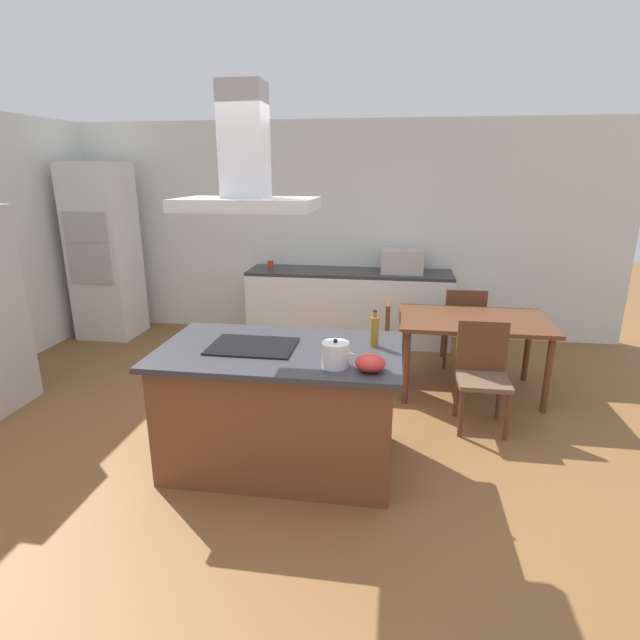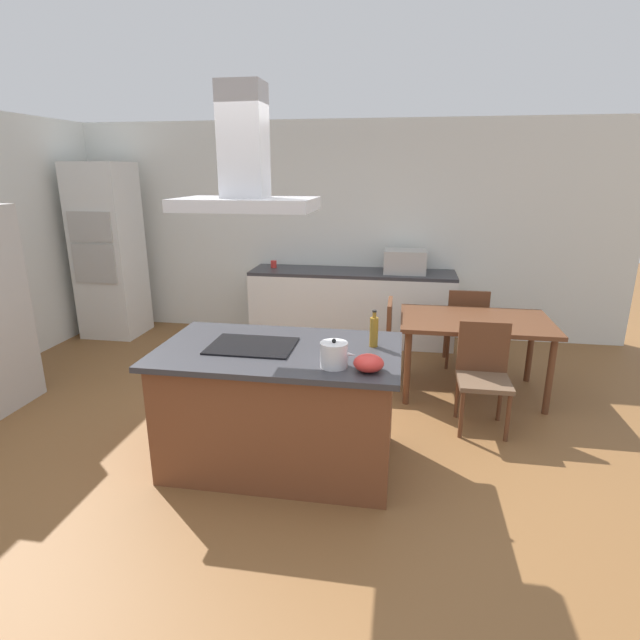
# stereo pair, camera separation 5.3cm
# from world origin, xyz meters

# --- Properties ---
(ground) EXTENTS (16.00, 16.00, 0.00)m
(ground) POSITION_xyz_m (0.00, 1.50, 0.00)
(ground) COLOR brown
(wall_back) EXTENTS (7.20, 0.10, 2.70)m
(wall_back) POSITION_xyz_m (0.00, 3.25, 1.35)
(wall_back) COLOR silver
(wall_back) RESTS_ON ground
(kitchen_island) EXTENTS (1.71, 1.02, 0.90)m
(kitchen_island) POSITION_xyz_m (0.00, 0.00, 0.45)
(kitchen_island) COLOR brown
(kitchen_island) RESTS_ON ground
(cooktop) EXTENTS (0.60, 0.44, 0.01)m
(cooktop) POSITION_xyz_m (-0.20, 0.00, 0.91)
(cooktop) COLOR black
(cooktop) RESTS_ON kitchen_island
(tea_kettle) EXTENTS (0.23, 0.18, 0.19)m
(tea_kettle) POSITION_xyz_m (0.43, -0.28, 0.98)
(tea_kettle) COLOR silver
(tea_kettle) RESTS_ON kitchen_island
(olive_oil_bottle) EXTENTS (0.06, 0.06, 0.27)m
(olive_oil_bottle) POSITION_xyz_m (0.66, 0.15, 1.01)
(olive_oil_bottle) COLOR olive
(olive_oil_bottle) RESTS_ON kitchen_island
(mixing_bowl) EXTENTS (0.19, 0.19, 0.11)m
(mixing_bowl) POSITION_xyz_m (0.65, -0.32, 0.95)
(mixing_bowl) COLOR red
(mixing_bowl) RESTS_ON kitchen_island
(back_counter) EXTENTS (2.52, 0.62, 0.90)m
(back_counter) POSITION_xyz_m (0.22, 2.88, 0.45)
(back_counter) COLOR silver
(back_counter) RESTS_ON ground
(countertop_microwave) EXTENTS (0.50, 0.38, 0.28)m
(countertop_microwave) POSITION_xyz_m (0.86, 2.88, 1.04)
(countertop_microwave) COLOR #B2AFAA
(countertop_microwave) RESTS_ON back_counter
(coffee_mug_red) EXTENTS (0.08, 0.08, 0.09)m
(coffee_mug_red) POSITION_xyz_m (-0.80, 2.95, 0.95)
(coffee_mug_red) COLOR red
(coffee_mug_red) RESTS_ON back_counter
(wall_oven_stack) EXTENTS (0.70, 0.66, 2.20)m
(wall_oven_stack) POSITION_xyz_m (-2.90, 2.65, 1.10)
(wall_oven_stack) COLOR silver
(wall_oven_stack) RESTS_ON ground
(dining_table) EXTENTS (1.40, 0.90, 0.75)m
(dining_table) POSITION_xyz_m (1.54, 1.50, 0.67)
(dining_table) COLOR #59331E
(dining_table) RESTS_ON ground
(chair_facing_back_wall) EXTENTS (0.42, 0.42, 0.89)m
(chair_facing_back_wall) POSITION_xyz_m (1.54, 2.17, 0.51)
(chair_facing_back_wall) COLOR brown
(chair_facing_back_wall) RESTS_ON ground
(chair_at_left_end) EXTENTS (0.42, 0.42, 0.89)m
(chair_at_left_end) POSITION_xyz_m (0.63, 1.50, 0.51)
(chair_at_left_end) COLOR brown
(chair_at_left_end) RESTS_ON ground
(chair_facing_island) EXTENTS (0.42, 0.42, 0.89)m
(chair_facing_island) POSITION_xyz_m (1.54, 0.84, 0.51)
(chair_facing_island) COLOR brown
(chair_facing_island) RESTS_ON ground
(range_hood) EXTENTS (0.90, 0.55, 0.78)m
(range_hood) POSITION_xyz_m (-0.20, 0.00, 2.10)
(range_hood) COLOR #ADADB2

